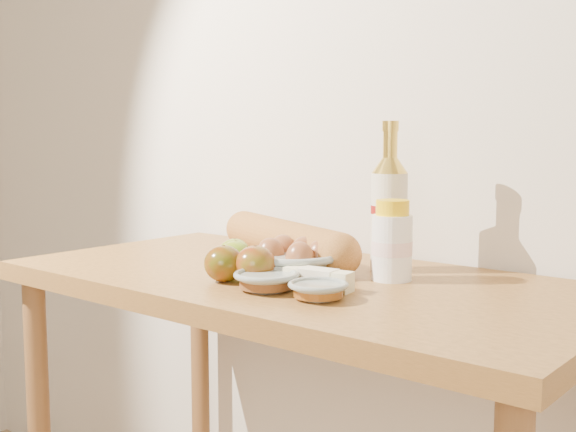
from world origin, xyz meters
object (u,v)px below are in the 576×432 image
object	(u,v)px
table	(297,335)
egg_bowl	(293,259)
cream_bottle	(392,243)
baguette	(286,240)
bourbon_bottle	(389,210)

from	to	relation	value
table	egg_bowl	size ratio (longest dim) A/B	5.69
cream_bottle	table	bearing A→B (deg)	-176.63
egg_bowl	baguette	xyz separation A→B (m)	(-0.12, 0.12, 0.01)
cream_bottle	egg_bowl	bearing A→B (deg)	-177.13
egg_bowl	baguette	distance (m)	0.17
cream_bottle	baguette	xyz separation A→B (m)	(-0.30, 0.04, -0.03)
table	bourbon_bottle	xyz separation A→B (m)	(0.12, 0.15, 0.25)
table	bourbon_bottle	world-z (taller)	bourbon_bottle
cream_bottle	egg_bowl	size ratio (longest dim) A/B	0.73
table	bourbon_bottle	size ratio (longest dim) A/B	3.94
table	baguette	world-z (taller)	baguette
cream_bottle	egg_bowl	distance (m)	0.20
egg_bowl	cream_bottle	bearing A→B (deg)	22.80
bourbon_bottle	baguette	size ratio (longest dim) A/B	0.58
table	cream_bottle	xyz separation A→B (m)	(0.17, 0.07, 0.19)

